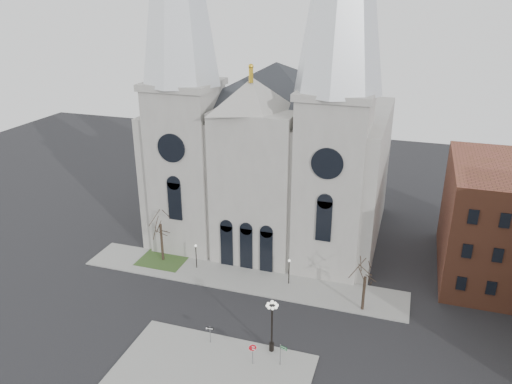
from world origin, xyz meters
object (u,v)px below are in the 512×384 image
(globe_lamp, at_px, (272,320))
(street_name_sign, at_px, (281,353))
(one_way_sign, at_px, (210,331))
(stop_sign, at_px, (253,349))

(globe_lamp, bearing_deg, street_name_sign, -49.85)
(one_way_sign, distance_m, street_name_sign, 7.58)
(globe_lamp, xyz_separation_m, street_name_sign, (1.40, -1.66, -2.25))
(globe_lamp, bearing_deg, stop_sign, -116.18)
(stop_sign, height_order, street_name_sign, street_name_sign)
(stop_sign, relative_size, street_name_sign, 0.99)
(stop_sign, distance_m, street_name_sign, 2.66)
(globe_lamp, relative_size, one_way_sign, 3.00)
(stop_sign, distance_m, globe_lamp, 3.27)
(globe_lamp, height_order, street_name_sign, globe_lamp)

